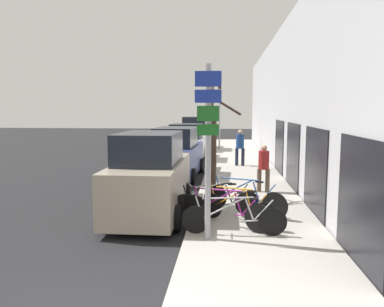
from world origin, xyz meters
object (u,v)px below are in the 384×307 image
Objects in this scene: parked_car_0 at (151,178)px; bicycle_0 at (234,218)px; signpost at (208,145)px; street_tree at (213,144)px; bicycle_3 at (216,203)px; bicycle_4 at (244,198)px; parked_car_2 at (187,144)px; pedestrian_far at (240,145)px; traffic_light at (220,107)px; bicycle_1 at (225,211)px; parked_car_1 at (177,155)px; parked_car_3 at (196,136)px; pedestrian_near at (264,165)px; bicycle_2 at (237,208)px.

bicycle_0 is at bearing -39.80° from parked_car_0.
street_tree is at bearing 90.14° from signpost.
signpost is at bearing 157.85° from bicycle_3.
bicycle_4 reaches higher than bicycle_3.
pedestrian_far is at bearing -37.10° from parked_car_2.
traffic_light is (-0.19, 16.36, 2.50)m from bicycle_3.
bicycle_1 is 7.26m from parked_car_1.
traffic_light is at bearing 98.49° from pedestrian_far.
parked_car_1 is (-2.54, 5.76, 0.43)m from bicycle_4.
bicycle_4 is 1.20× the size of pedestrian_far.
bicycle_0 is 12.73m from parked_car_2.
parked_car_3 reaches higher than pedestrian_far.
parked_car_1 reaches higher than bicycle_0.
parked_car_2 is 0.97× the size of parked_car_3.
traffic_light is at bearing -3.27° from parked_car_3.
bicycle_3 is at bearing -89.35° from traffic_light.
street_tree is 14.29m from traffic_light.
parked_car_1 is at bearing -90.09° from parked_car_3.
parked_car_3 is (-2.52, 16.01, 0.51)m from bicycle_4.
parked_car_3 is 2.72× the size of pedestrian_near.
bicycle_3 is at bearing 153.38° from bicycle_4.
street_tree is (-0.15, 2.12, 1.31)m from bicycle_3.
bicycle_1 is (0.36, 0.85, -1.61)m from signpost.
parked_car_3 is 0.96× the size of traffic_light.
parked_car_1 is at bearing 90.11° from parked_car_0.
pedestrian_far is at bearing 30.36° from bicycle_4.
signpost reaches higher than parked_car_1.
parked_car_3 reaches higher than bicycle_1.
parked_car_0 is 2.40m from street_tree.
bicycle_4 is 2.57m from parked_car_0.
traffic_light reaches higher than bicycle_1.
bicycle_2 is at bearing -7.07° from bicycle_0.
parked_car_0 is 1.23× the size of street_tree.
parked_car_3 is at bearing -67.71° from pedestrian_near.
bicycle_2 is at bearing -82.17° from parked_car_3.
street_tree reaches higher than bicycle_0.
bicycle_1 is 9.73m from pedestrian_far.
bicycle_0 is 3.69m from street_tree.
parked_car_1 is (-1.82, 6.20, 0.45)m from bicycle_3.
signpost is 1.97× the size of bicycle_2.
parked_car_2 is 5.22m from parked_car_3.
parked_car_3 reaches higher than bicycle_2.
parked_car_2 is (-2.13, 11.99, 0.41)m from bicycle_1.
bicycle_1 is 0.50× the size of parked_car_2.
parked_car_3 is (0.02, 10.25, 0.09)m from parked_car_1.
bicycle_3 is 0.47× the size of parked_car_1.
signpost is 0.85× the size of parked_car_3.
parked_car_0 reaches higher than bicycle_4.
parked_car_3 is (-1.80, 16.46, 0.53)m from bicycle_3.
bicycle_0 is at bearing -88.02° from traffic_light.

